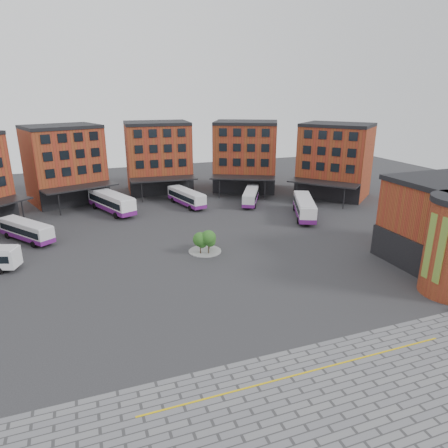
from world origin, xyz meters
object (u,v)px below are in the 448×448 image
object	(u,v)px
tree_island	(206,240)
bus_f	(304,207)
bus_d	(186,197)
bus_e	(251,196)
bus_c	(111,202)
bus_b	(26,230)

from	to	relation	value
tree_island	bus_f	bearing A→B (deg)	24.71
bus_d	bus_e	size ratio (longest dim) A/B	1.11
bus_e	tree_island	bearing A→B (deg)	-97.84
bus_d	bus_f	distance (m)	22.05
bus_c	bus_d	bearing A→B (deg)	-23.78
bus_c	bus_d	distance (m)	13.66
bus_e	bus_f	world-z (taller)	bus_f
bus_c	bus_f	bearing A→B (deg)	-47.59
bus_e	bus_f	bearing A→B (deg)	-36.04
bus_c	bus_f	world-z (taller)	bus_c
bus_b	bus_e	size ratio (longest dim) A/B	0.98
bus_b	bus_f	xyz separation A→B (m)	(43.50, -3.78, 0.24)
bus_d	bus_f	bearing A→B (deg)	-53.99
bus_b	bus_f	world-z (taller)	bus_f
tree_island	bus_d	size ratio (longest dim) A/B	0.40
bus_e	bus_f	size ratio (longest dim) A/B	0.83
bus_f	bus_d	bearing A→B (deg)	165.07
bus_c	bus_d	size ratio (longest dim) A/B	1.16
bus_b	tree_island	bearing A→B (deg)	-66.84
bus_b	bus_e	world-z (taller)	bus_b
bus_d	bus_e	bearing A→B (deg)	-28.46
tree_island	bus_c	world-z (taller)	bus_c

